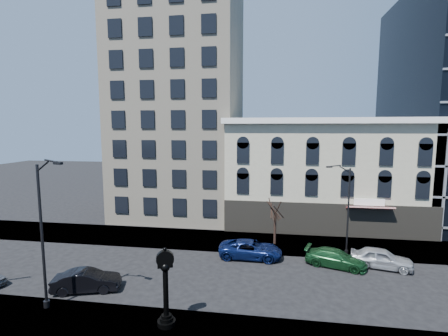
# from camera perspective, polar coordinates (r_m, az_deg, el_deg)

# --- Properties ---
(ground) EXTENTS (160.00, 160.00, 0.00)m
(ground) POSITION_cam_1_polar(r_m,az_deg,el_deg) (26.81, -5.80, -18.23)
(ground) COLOR black
(ground) RESTS_ON ground
(sidewalk_far) EXTENTS (160.00, 6.00, 0.12)m
(sidewalk_far) POSITION_cam_1_polar(r_m,az_deg,el_deg) (34.02, -2.38, -12.50)
(sidewalk_far) COLOR gray
(sidewalk_far) RESTS_ON ground
(cream_tower) EXTENTS (15.90, 15.40, 42.50)m
(cream_tower) POSITION_cam_1_polar(r_m,az_deg,el_deg) (44.79, -7.79, 17.11)
(cream_tower) COLOR beige
(cream_tower) RESTS_ON ground
(victorian_row) EXTENTS (22.60, 11.19, 12.50)m
(victorian_row) POSITION_cam_1_polar(r_m,az_deg,el_deg) (40.16, 16.88, -1.05)
(victorian_row) COLOR #B8B297
(victorian_row) RESTS_ON ground
(street_clock) EXTENTS (1.05, 1.05, 4.65)m
(street_clock) POSITION_cam_1_polar(r_m,az_deg,el_deg) (20.03, -10.20, -20.42)
(street_clock) COLOR black
(street_clock) RESTS_ON sidewalk_near
(street_lamp_near) EXTENTS (2.43, 1.00, 9.67)m
(street_lamp_near) POSITION_cam_1_polar(r_m,az_deg,el_deg) (22.19, -28.73, -4.25)
(street_lamp_near) COLOR black
(street_lamp_near) RESTS_ON sidewalk_near
(street_lamp_far) EXTENTS (2.11, 0.71, 8.27)m
(street_lamp_far) POSITION_cam_1_polar(r_m,az_deg,el_deg) (30.39, 20.16, -3.00)
(street_lamp_far) COLOR black
(street_lamp_far) RESTS_ON sidewalk_far
(bare_tree_far) EXTENTS (2.94, 2.94, 5.05)m
(bare_tree_far) POSITION_cam_1_polar(r_m,az_deg,el_deg) (32.10, 9.02, -6.58)
(bare_tree_far) COLOR black
(bare_tree_far) RESTS_ON sidewalk_far
(car_near_b) EXTENTS (4.81, 2.81, 1.50)m
(car_near_b) POSITION_cam_1_polar(r_m,az_deg,el_deg) (26.03, -23.00, -17.77)
(car_near_b) COLOR black
(car_near_b) RESTS_ON ground
(car_far_a) EXTENTS (5.61, 2.66, 1.55)m
(car_far_a) POSITION_cam_1_polar(r_m,az_deg,el_deg) (29.65, 4.70, -14.05)
(car_far_a) COLOR #0C194C
(car_far_a) RESTS_ON ground
(car_far_b) EXTENTS (5.28, 3.41, 1.42)m
(car_far_b) POSITION_cam_1_polar(r_m,az_deg,el_deg) (29.39, 19.04, -14.75)
(car_far_b) COLOR #143F1E
(car_far_b) RESTS_ON ground
(car_far_c) EXTENTS (5.08, 2.93, 1.63)m
(car_far_c) POSITION_cam_1_polar(r_m,az_deg,el_deg) (30.50, 25.91, -14.06)
(car_far_c) COLOR #A5A8AD
(car_far_c) RESTS_ON ground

